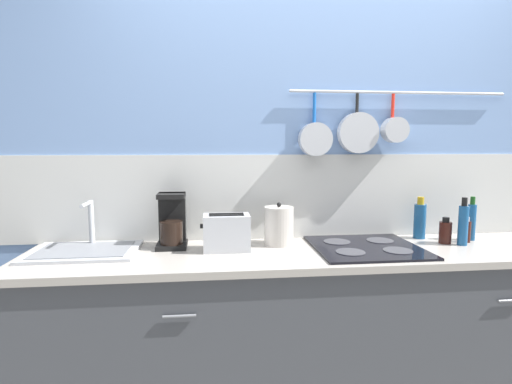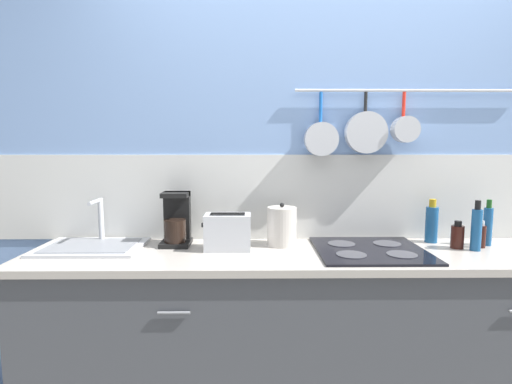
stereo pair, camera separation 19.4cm
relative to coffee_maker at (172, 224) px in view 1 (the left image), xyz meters
name	(u,v)px [view 1 (the left image)]	position (x,y,z in m)	size (l,w,h in m)	color
wall_back	(320,170)	(0.83, 0.16, 0.27)	(7.20, 0.16, 2.60)	#7293C6
cabinet_base	(333,336)	(0.83, -0.17, -0.58)	(3.04, 0.56, 0.85)	#3F4247
countertop	(335,253)	(0.83, -0.17, -0.13)	(3.08, 0.58, 0.03)	#A59E93
sink_basin	(85,249)	(-0.42, -0.07, -0.10)	(0.51, 0.37, 0.24)	#B7BABF
coffee_maker	(172,224)	(0.00, 0.00, 0.00)	(0.15, 0.17, 0.28)	black
toaster	(227,232)	(0.28, -0.11, -0.03)	(0.25, 0.14, 0.19)	#B7BABF
kettle	(279,226)	(0.56, -0.02, -0.02)	(0.15, 0.15, 0.23)	beige
cooktop	(366,247)	(0.99, -0.15, -0.11)	(0.53, 0.52, 0.01)	black
bottle_olive_oil	(420,220)	(1.38, 0.03, -0.01)	(0.07, 0.07, 0.24)	navy
bottle_dish_soap	(445,232)	(1.46, -0.10, -0.05)	(0.06, 0.06, 0.14)	#33140F
bottle_vinegar	(463,224)	(1.53, -0.14, 0.00)	(0.05, 0.05, 0.25)	navy
bottle_sesame_oil	(466,231)	(1.59, -0.08, -0.05)	(0.05, 0.05, 0.14)	#33140F
bottle_cooking_wine	(471,221)	(1.64, -0.04, -0.01)	(0.05, 0.05, 0.24)	navy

